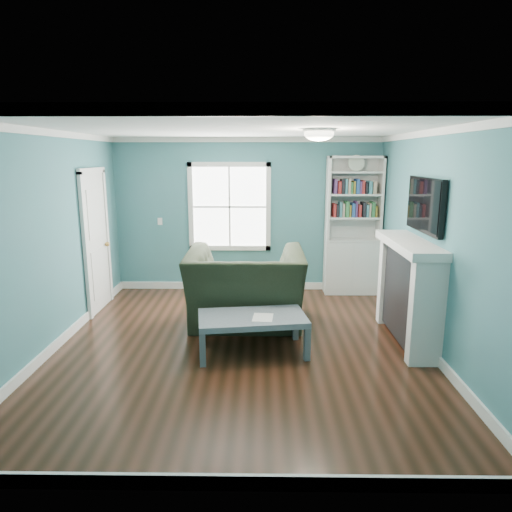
{
  "coord_description": "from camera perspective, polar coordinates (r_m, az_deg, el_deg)",
  "views": [
    {
      "loc": [
        0.26,
        -5.26,
        2.29
      ],
      "look_at": [
        0.18,
        0.4,
        1.05
      ],
      "focal_mm": 32.0,
      "sensor_mm": 36.0,
      "label": 1
    }
  ],
  "objects": [
    {
      "name": "trim",
      "position": [
        5.37,
        -1.97,
        1.01
      ],
      "size": [
        4.5,
        5.0,
        2.6
      ],
      "color": "white",
      "rests_on": "ground"
    },
    {
      "name": "light_switch",
      "position": [
        8.02,
        -11.91,
        4.26
      ],
      "size": [
        0.08,
        0.01,
        0.12
      ],
      "primitive_type": "cube",
      "color": "white",
      "rests_on": "room_walls"
    },
    {
      "name": "paper_sheet",
      "position": [
        5.35,
        0.87,
        -7.69
      ],
      "size": [
        0.25,
        0.31,
        0.0
      ],
      "primitive_type": "cube",
      "rotation": [
        0.0,
        0.0,
        -0.08
      ],
      "color": "white",
      "rests_on": "coffee_table"
    },
    {
      "name": "tv",
      "position": [
        5.82,
        20.39,
        6.0
      ],
      "size": [
        0.06,
        1.1,
        0.65
      ],
      "primitive_type": "cube",
      "color": "black",
      "rests_on": "fireplace"
    },
    {
      "name": "bookshelf",
      "position": [
        7.83,
        11.92,
        2.03
      ],
      "size": [
        0.9,
        0.35,
        2.31
      ],
      "color": "silver",
      "rests_on": "ground"
    },
    {
      "name": "window",
      "position": [
        7.81,
        -3.32,
        6.15
      ],
      "size": [
        1.4,
        0.06,
        1.5
      ],
      "color": "white",
      "rests_on": "room_walls"
    },
    {
      "name": "coffee_table",
      "position": [
        5.44,
        -0.48,
        -8.04
      ],
      "size": [
        1.34,
        0.86,
        0.46
      ],
      "rotation": [
        0.0,
        0.0,
        0.15
      ],
      "color": "#4E575E",
      "rests_on": "ground"
    },
    {
      "name": "ceiling_fixture",
      "position": [
        5.4,
        7.89,
        14.97
      ],
      "size": [
        0.38,
        0.38,
        0.15
      ],
      "color": "white",
      "rests_on": "room_walls"
    },
    {
      "name": "fireplace",
      "position": [
        5.99,
        18.52,
        -4.36
      ],
      "size": [
        0.44,
        1.58,
        1.3
      ],
      "color": "black",
      "rests_on": "ground"
    },
    {
      "name": "door",
      "position": [
        7.21,
        -19.34,
        1.92
      ],
      "size": [
        0.12,
        0.98,
        2.17
      ],
      "color": "silver",
      "rests_on": "ground"
    },
    {
      "name": "room_walls",
      "position": [
        5.31,
        -2.0,
        4.66
      ],
      "size": [
        5.0,
        5.0,
        5.0
      ],
      "color": "teal",
      "rests_on": "ground"
    },
    {
      "name": "floor",
      "position": [
        5.74,
        -1.88,
        -11.17
      ],
      "size": [
        5.0,
        5.0,
        0.0
      ],
      "primitive_type": "plane",
      "color": "black",
      "rests_on": "ground"
    },
    {
      "name": "recliner",
      "position": [
        6.29,
        -1.33,
        -2.39
      ],
      "size": [
        1.59,
        1.04,
        1.39
      ],
      "primitive_type": "imported",
      "rotation": [
        0.0,
        0.0,
        -3.14
      ],
      "color": "black",
      "rests_on": "ground"
    }
  ]
}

